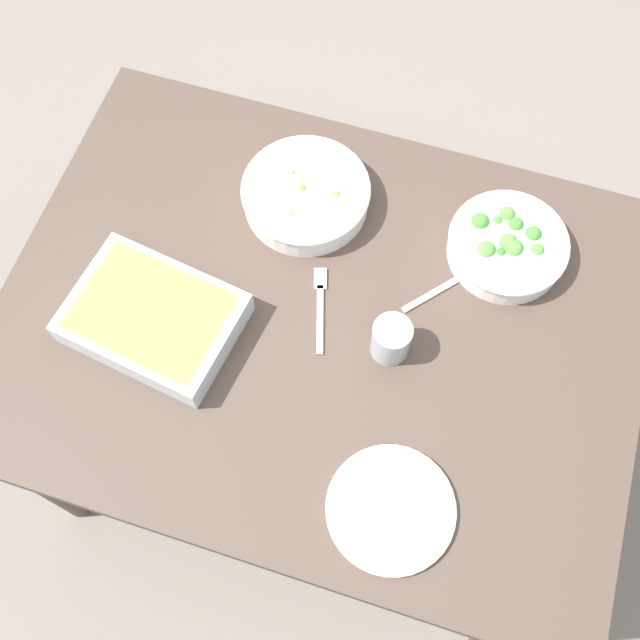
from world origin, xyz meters
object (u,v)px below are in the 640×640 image
(drink_cup, at_px, (391,340))
(side_plate, at_px, (391,509))
(baking_dish, at_px, (153,317))
(broccoli_bowl, at_px, (507,245))
(stew_bowl, at_px, (306,194))
(spoon_by_stew, at_px, (308,220))
(spoon_by_broccoli, at_px, (452,282))
(fork_on_table, at_px, (320,303))

(drink_cup, xyz_separation_m, side_plate, (-0.08, 0.28, -0.03))
(baking_dish, bearing_deg, broccoli_bowl, -149.56)
(drink_cup, bearing_deg, broccoli_bowl, -121.65)
(stew_bowl, distance_m, spoon_by_stew, 0.05)
(side_plate, bearing_deg, stew_bowl, -58.93)
(spoon_by_stew, bearing_deg, broccoli_bowl, -173.04)
(stew_bowl, bearing_deg, baking_dish, 61.34)
(broccoli_bowl, relative_size, baking_dish, 0.70)
(stew_bowl, bearing_deg, drink_cup, 133.80)
(broccoli_bowl, xyz_separation_m, spoon_by_broccoli, (0.08, 0.09, -0.03))
(spoon_by_broccoli, bearing_deg, fork_on_table, 27.50)
(stew_bowl, height_order, side_plate, stew_bowl)
(stew_bowl, relative_size, drink_cup, 3.00)
(side_plate, bearing_deg, spoon_by_broccoli, -89.88)
(spoon_by_stew, height_order, spoon_by_broccoli, same)
(broccoli_bowl, distance_m, spoon_by_broccoli, 0.13)
(broccoli_bowl, xyz_separation_m, drink_cup, (0.16, 0.26, 0.01))
(baking_dish, distance_m, side_plate, 0.54)
(baking_dish, relative_size, spoon_by_stew, 1.95)
(broccoli_bowl, xyz_separation_m, side_plate, (0.08, 0.54, -0.02))
(broccoli_bowl, height_order, drink_cup, drink_cup)
(spoon_by_stew, distance_m, fork_on_table, 0.18)
(stew_bowl, bearing_deg, spoon_by_broccoli, 164.87)
(stew_bowl, height_order, drink_cup, drink_cup)
(broccoli_bowl, xyz_separation_m, baking_dish, (0.59, 0.34, 0.00))
(baking_dish, bearing_deg, side_plate, 158.72)
(baking_dish, relative_size, side_plate, 1.50)
(spoon_by_stew, bearing_deg, spoon_by_broccoli, 171.24)
(side_plate, height_order, spoon_by_stew, side_plate)
(broccoli_bowl, height_order, spoon_by_stew, broccoli_bowl)
(drink_cup, relative_size, spoon_by_broccoli, 0.59)
(spoon_by_broccoli, bearing_deg, spoon_by_stew, -8.76)
(spoon_by_broccoli, distance_m, fork_on_table, 0.26)
(side_plate, xyz_separation_m, spoon_by_stew, (0.31, -0.50, -0.00))
(stew_bowl, relative_size, baking_dish, 0.78)
(side_plate, relative_size, fork_on_table, 1.26)
(fork_on_table, bearing_deg, stew_bowl, -65.38)
(drink_cup, bearing_deg, stew_bowl, -46.20)
(broccoli_bowl, relative_size, side_plate, 1.05)
(broccoli_bowl, xyz_separation_m, fork_on_table, (0.31, 0.21, -0.03))
(spoon_by_stew, bearing_deg, stew_bowl, -67.64)
(side_plate, relative_size, spoon_by_broccoli, 1.52)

